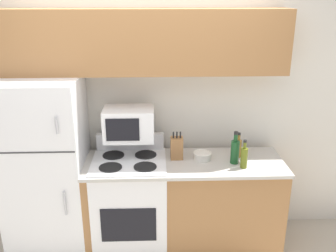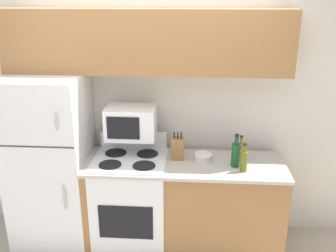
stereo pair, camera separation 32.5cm
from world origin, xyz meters
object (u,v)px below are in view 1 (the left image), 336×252
(bottle_vinegar, at_px, (238,148))
(bottle_wine_green, at_px, (235,151))
(stove, at_px, (130,203))
(bowl, at_px, (202,156))
(microwave, at_px, (129,124))
(knife_block, at_px, (177,148))
(refrigerator, at_px, (46,168))
(bottle_olive_oil, at_px, (244,157))

(bottle_vinegar, bearing_deg, bottle_wine_green, -114.81)
(stove, xyz_separation_m, bowl, (0.67, 0.03, 0.47))
(microwave, distance_m, knife_block, 0.49)
(microwave, height_order, bottle_vinegar, microwave)
(bowl, xyz_separation_m, bottle_vinegar, (0.34, 0.04, 0.06))
(stove, height_order, knife_block, knife_block)
(stove, height_order, microwave, microwave)
(bowl, relative_size, bottle_vinegar, 0.70)
(microwave, distance_m, bottle_wine_green, 0.98)
(bottle_vinegar, bearing_deg, microwave, 177.24)
(refrigerator, relative_size, bowl, 9.92)
(refrigerator, distance_m, bowl, 1.44)
(refrigerator, height_order, microwave, refrigerator)
(bowl, bearing_deg, stove, -177.04)
(stove, distance_m, bottle_wine_green, 1.10)
(stove, xyz_separation_m, bottle_olive_oil, (1.01, -0.14, 0.53))
(bottle_wine_green, bearing_deg, refrigerator, 177.01)
(stove, relative_size, microwave, 2.37)
(knife_block, bearing_deg, bottle_wine_green, -12.75)
(stove, bearing_deg, bottle_vinegar, 4.48)
(stove, xyz_separation_m, bottle_wine_green, (0.95, -0.05, 0.55))
(refrigerator, bearing_deg, bottle_vinegar, 1.27)
(bottle_olive_oil, bearing_deg, bottle_vinegar, 90.45)
(refrigerator, xyz_separation_m, bottle_wine_green, (1.71, -0.09, 0.19))
(stove, bearing_deg, bottle_wine_green, -2.98)
(stove, xyz_separation_m, bottle_vinegar, (1.01, 0.08, 0.52))
(knife_block, relative_size, bottle_vinegar, 1.11)
(bottle_vinegar, bearing_deg, knife_block, -178.75)
(refrigerator, relative_size, bottle_vinegar, 6.96)
(microwave, height_order, knife_block, microwave)
(stove, distance_m, bowl, 0.82)
(refrigerator, relative_size, bottle_olive_oil, 6.42)
(bottle_vinegar, bearing_deg, refrigerator, -178.73)
(knife_block, relative_size, bottle_olive_oil, 1.02)
(stove, distance_m, knife_block, 0.69)
(bottle_olive_oil, bearing_deg, stove, 171.87)
(refrigerator, bearing_deg, bottle_olive_oil, -5.94)
(stove, bearing_deg, knife_block, 8.65)
(microwave, relative_size, bottle_wine_green, 1.51)
(microwave, distance_m, bottle_olive_oil, 1.07)
(bottle_olive_oil, bearing_deg, bottle_wine_green, 122.75)
(refrigerator, distance_m, microwave, 0.86)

